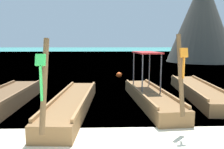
# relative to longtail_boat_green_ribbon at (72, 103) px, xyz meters

# --- Properties ---
(sea_water) EXTENTS (120.00, 120.00, 0.00)m
(sea_water) POSITION_rel_longtail_boat_green_ribbon_xyz_m (1.41, 58.39, -0.26)
(sea_water) COLOR #2DB29E
(sea_water) RESTS_ON ground
(longtail_boat_green_ribbon) EXTENTS (1.36, 5.98, 2.48)m
(longtail_boat_green_ribbon) POSITION_rel_longtail_boat_green_ribbon_xyz_m (0.00, 0.00, 0.00)
(longtail_boat_green_ribbon) COLOR brown
(longtail_boat_green_ribbon) RESTS_ON ground
(longtail_boat_orange_ribbon) EXTENTS (1.48, 5.55, 2.61)m
(longtail_boat_orange_ribbon) POSITION_rel_longtail_boat_green_ribbon_xyz_m (2.93, 0.80, 0.06)
(longtail_boat_orange_ribbon) COLOR brown
(longtail_boat_orange_ribbon) RESTS_ON ground
(longtail_boat_red_ribbon) EXTENTS (1.72, 6.12, 2.34)m
(longtail_boat_red_ribbon) POSITION_rel_longtail_boat_green_ribbon_xyz_m (5.28, 1.80, -0.00)
(longtail_boat_red_ribbon) COLOR brown
(longtail_boat_red_ribbon) RESTS_ON ground
(karst_rock) EXTENTS (9.13, 8.38, 10.88)m
(karst_rock) POSITION_rel_longtail_boat_green_ribbon_xyz_m (13.49, 20.09, 5.04)
(karst_rock) COLOR #47443D
(karst_rock) RESTS_ON ground
(mooring_buoy_near) EXTENTS (0.38, 0.38, 0.38)m
(mooring_buoy_near) POSITION_rel_longtail_boat_green_ribbon_xyz_m (2.12, 7.32, -0.07)
(mooring_buoy_near) COLOR #EA5119
(mooring_buoy_near) RESTS_ON sea_water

